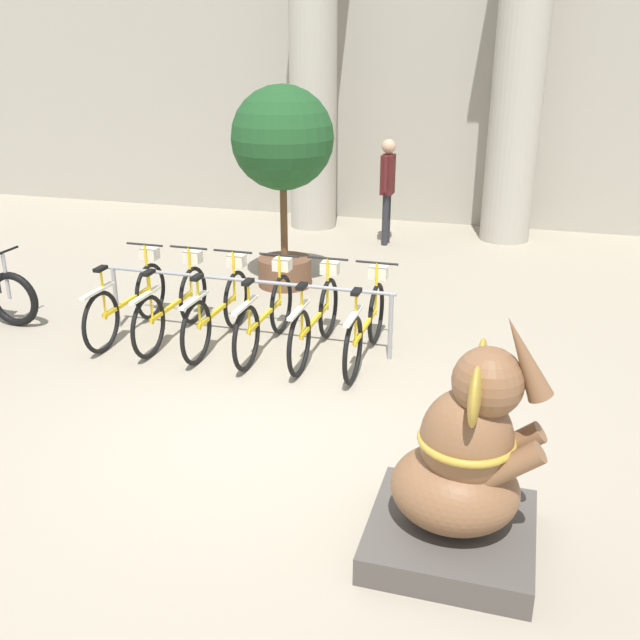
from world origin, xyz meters
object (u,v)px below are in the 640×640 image
(elephant_statue, at_px, (462,475))
(bicycle_4, at_px, (316,318))
(bicycle_1, at_px, (173,304))
(potted_tree, at_px, (283,150))
(bicycle_3, at_px, (266,314))
(bicycle_0, at_px, (128,300))
(bicycle_2, at_px, (219,309))
(bicycle_5, at_px, (366,324))
(person_pedestrian, at_px, (388,182))

(elephant_statue, bearing_deg, bicycle_4, 122.92)
(bicycle_1, xyz_separation_m, potted_tree, (0.60, 2.21, 1.50))
(bicycle_3, height_order, potted_tree, potted_tree)
(bicycle_1, height_order, bicycle_3, same)
(bicycle_1, height_order, elephant_statue, elephant_statue)
(bicycle_0, xyz_separation_m, bicycle_2, (1.14, 0.02, 0.00))
(bicycle_5, distance_m, potted_tree, 3.15)
(bicycle_2, height_order, bicycle_4, same)
(bicycle_0, distance_m, bicycle_3, 1.72)
(bicycle_0, xyz_separation_m, bicycle_1, (0.57, 0.02, 0.00))
(person_pedestrian, xyz_separation_m, potted_tree, (-0.92, -2.64, 0.84))
(bicycle_0, relative_size, potted_tree, 0.66)
(bicycle_1, xyz_separation_m, bicycle_4, (1.72, 0.03, 0.00))
(bicycle_4, height_order, potted_tree, potted_tree)
(bicycle_2, height_order, bicycle_5, same)
(bicycle_2, distance_m, potted_tree, 2.67)
(bicycle_4, bearing_deg, potted_tree, 117.15)
(bicycle_3, height_order, bicycle_4, same)
(bicycle_4, xyz_separation_m, elephant_statue, (1.88, -2.90, 0.18))
(bicycle_0, xyz_separation_m, bicycle_3, (1.72, 0.02, 0.00))
(bicycle_0, height_order, bicycle_1, same)
(bicycle_2, bearing_deg, bicycle_1, 179.63)
(bicycle_1, relative_size, person_pedestrian, 1.02)
(bicycle_3, distance_m, potted_tree, 2.72)
(elephant_statue, relative_size, person_pedestrian, 0.99)
(potted_tree, bearing_deg, bicycle_5, -52.38)
(person_pedestrian, bearing_deg, elephant_statue, -74.98)
(bicycle_1, distance_m, bicycle_5, 2.29)
(elephant_statue, height_order, person_pedestrian, person_pedestrian)
(bicycle_0, height_order, bicycle_3, same)
(bicycle_4, distance_m, person_pedestrian, 4.87)
(elephant_statue, bearing_deg, potted_tree, 120.53)
(bicycle_1, xyz_separation_m, bicycle_5, (2.29, 0.02, 0.00))
(bicycle_3, bearing_deg, bicycle_2, -179.41)
(bicycle_1, bearing_deg, bicycle_0, -177.79)
(bicycle_1, xyz_separation_m, person_pedestrian, (1.52, 4.85, 0.66))
(bicycle_5, relative_size, elephant_statue, 1.03)
(person_pedestrian, bearing_deg, bicycle_1, -107.41)
(bicycle_0, bearing_deg, bicycle_3, 0.81)
(bicycle_4, distance_m, potted_tree, 2.87)
(potted_tree, bearing_deg, bicycle_3, -76.12)
(bicycle_5, bearing_deg, potted_tree, 127.62)
(bicycle_1, distance_m, bicycle_4, 1.72)
(bicycle_2, xyz_separation_m, potted_tree, (0.03, 2.21, 1.50))
(bicycle_3, bearing_deg, person_pedestrian, 85.55)
(bicycle_0, xyz_separation_m, potted_tree, (1.17, 2.23, 1.50))
(elephant_statue, bearing_deg, bicycle_5, 114.34)
(bicycle_3, bearing_deg, bicycle_0, -179.19)
(elephant_statue, height_order, potted_tree, potted_tree)
(bicycle_5, distance_m, person_pedestrian, 4.94)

